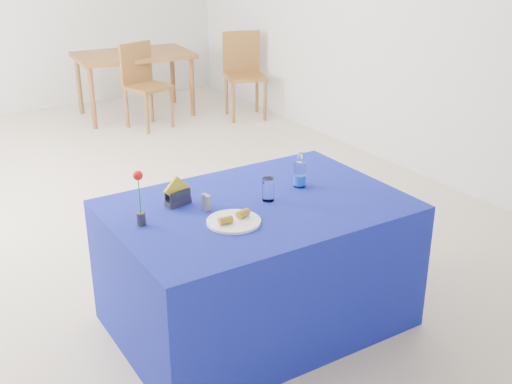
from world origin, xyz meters
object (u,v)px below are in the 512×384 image
(oak_table, at_px, (133,60))
(chair_bg_left, at_px, (143,79))
(blue_table, at_px, (257,264))
(chair_bg_right, at_px, (243,68))
(water_bottle, at_px, (300,175))
(plate, at_px, (234,222))

(oak_table, distance_m, chair_bg_left, 0.52)
(blue_table, xyz_separation_m, chair_bg_right, (2.19, 3.82, 0.20))
(water_bottle, distance_m, chair_bg_left, 4.02)
(blue_table, relative_size, oak_table, 1.13)
(plate, height_order, chair_bg_left, chair_bg_left)
(chair_bg_left, bearing_deg, water_bottle, -115.38)
(water_bottle, bearing_deg, chair_bg_right, 63.67)
(chair_bg_right, bearing_deg, water_bottle, -98.76)
(oak_table, xyz_separation_m, chair_bg_right, (1.10, -0.72, -0.10))
(chair_bg_right, bearing_deg, blue_table, -102.27)
(water_bottle, xyz_separation_m, chair_bg_right, (1.85, 3.73, -0.25))
(plate, xyz_separation_m, chair_bg_left, (1.23, 4.18, -0.22))
(chair_bg_right, bearing_deg, oak_table, 164.44)
(chair_bg_left, bearing_deg, oak_table, 63.12)
(chair_bg_left, relative_size, chair_bg_right, 0.95)
(blue_table, relative_size, chair_bg_right, 1.60)
(plate, relative_size, chair_bg_right, 0.28)
(plate, bearing_deg, chair_bg_left, 73.65)
(chair_bg_left, bearing_deg, blue_table, -119.84)
(oak_table, bearing_deg, blue_table, -103.51)
(oak_table, bearing_deg, chair_bg_right, -33.13)
(plate, xyz_separation_m, water_bottle, (0.58, 0.23, 0.06))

